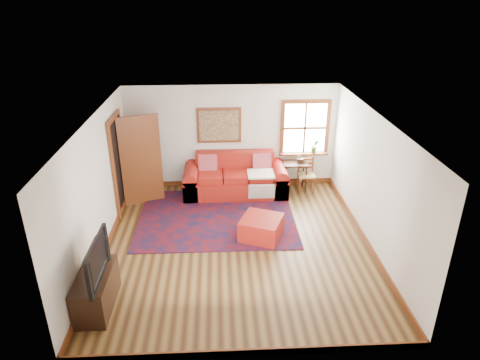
{
  "coord_description": "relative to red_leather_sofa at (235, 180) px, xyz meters",
  "views": [
    {
      "loc": [
        -0.32,
        -6.98,
        4.54
      ],
      "look_at": [
        0.08,
        0.6,
        1.09
      ],
      "focal_mm": 32.0,
      "sensor_mm": 36.0,
      "label": 1
    }
  ],
  "objects": [
    {
      "name": "media_cabinet",
      "position": [
        -2.31,
        -3.91,
        -0.02
      ],
      "size": [
        0.49,
        1.08,
        0.59
      ],
      "primitive_type": "cube",
      "color": "black",
      "rests_on": "ground"
    },
    {
      "name": "red_leather_sofa",
      "position": [
        0.0,
        0.0,
        0.0
      ],
      "size": [
        2.42,
        1.0,
        0.95
      ],
      "color": "maroon",
      "rests_on": "ground"
    },
    {
      "name": "ladder_back_chair",
      "position": [
        1.7,
        0.02,
        0.15
      ],
      "size": [
        0.41,
        0.39,
        0.86
      ],
      "color": "tan",
      "rests_on": "ground"
    },
    {
      "name": "red_ottoman",
      "position": [
        0.42,
        -2.05,
        -0.1
      ],
      "size": [
        0.97,
        0.97,
        0.43
      ],
      "primitive_type": "cube",
      "rotation": [
        0.0,
        0.0,
        -0.39
      ],
      "color": "maroon",
      "rests_on": "ground"
    },
    {
      "name": "side_table",
      "position": [
        1.44,
        0.09,
        0.27
      ],
      "size": [
        0.59,
        0.44,
        0.7
      ],
      "color": "black",
      "rests_on": "ground"
    },
    {
      "name": "ground",
      "position": [
        -0.07,
        -2.28,
        -0.31
      ],
      "size": [
        5.5,
        5.5,
        0.0
      ],
      "primitive_type": "plane",
      "color": "#3A230F",
      "rests_on": "ground"
    },
    {
      "name": "doorway",
      "position": [
        -2.27,
        -0.5,
        0.75
      ],
      "size": [
        0.89,
        1.08,
        2.14
      ],
      "color": "black",
      "rests_on": "ground"
    },
    {
      "name": "framed_artwork",
      "position": [
        -0.37,
        0.43,
        1.24
      ],
      "size": [
        1.05,
        0.07,
        0.85
      ],
      "color": "brown",
      "rests_on": "ground"
    },
    {
      "name": "television",
      "position": [
        -2.29,
        -3.98,
        0.59
      ],
      "size": [
        0.14,
        1.08,
        0.62
      ],
      "primitive_type": "imported",
      "rotation": [
        0.0,
        0.0,
        1.57
      ],
      "color": "black",
      "rests_on": "media_cabinet"
    },
    {
      "name": "persian_rug",
      "position": [
        -0.46,
        -1.21,
        -0.3
      ],
      "size": [
        3.32,
        2.67,
        0.02
      ],
      "primitive_type": "cube",
      "rotation": [
        0.0,
        0.0,
        -0.01
      ],
      "color": "#530B11",
      "rests_on": "ground"
    },
    {
      "name": "candle_hurricane",
      "position": [
        -2.26,
        -3.46,
        0.36
      ],
      "size": [
        0.12,
        0.12,
        0.18
      ],
      "color": "silver",
      "rests_on": "media_cabinet"
    },
    {
      "name": "window",
      "position": [
        1.72,
        0.42,
        1.0
      ],
      "size": [
        1.18,
        0.2,
        1.38
      ],
      "color": "white",
      "rests_on": "ground"
    },
    {
      "name": "room_envelope",
      "position": [
        -0.07,
        -2.27,
        1.34
      ],
      "size": [
        5.04,
        5.54,
        2.52
      ],
      "color": "silver",
      "rests_on": "ground"
    }
  ]
}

